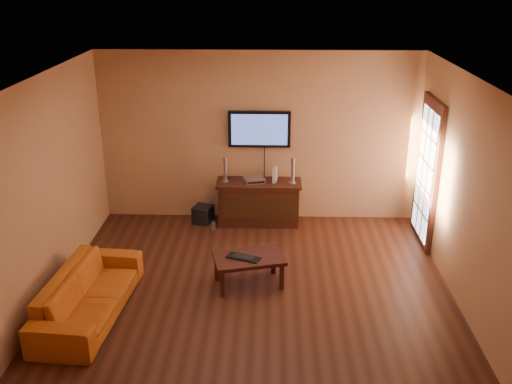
{
  "coord_description": "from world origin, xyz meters",
  "views": [
    {
      "loc": [
        0.21,
        -6.14,
        3.85
      ],
      "look_at": [
        0.0,
        0.8,
        1.1
      ],
      "focal_mm": 40.0,
      "sensor_mm": 36.0,
      "label": 1
    }
  ],
  "objects_px": {
    "game_console": "(275,175)",
    "bottle": "(213,226)",
    "subwoofer": "(203,214)",
    "sofa": "(88,287)",
    "speaker_left": "(225,171)",
    "media_console": "(259,202)",
    "television": "(259,129)",
    "keyboard": "(244,257)",
    "coffee_table": "(249,261)",
    "speaker_right": "(293,172)",
    "av_receiver": "(254,180)"
  },
  "relations": [
    {
      "from": "game_console",
      "to": "keyboard",
      "type": "xyz_separation_m",
      "value": [
        -0.39,
        -2.0,
        -0.4
      ]
    },
    {
      "from": "media_console",
      "to": "coffee_table",
      "type": "bearing_deg",
      "value": -92.39
    },
    {
      "from": "media_console",
      "to": "game_console",
      "type": "distance_m",
      "value": 0.52
    },
    {
      "from": "media_console",
      "to": "keyboard",
      "type": "relative_size",
      "value": 2.93
    },
    {
      "from": "media_console",
      "to": "bottle",
      "type": "height_order",
      "value": "media_console"
    },
    {
      "from": "av_receiver",
      "to": "keyboard",
      "type": "relative_size",
      "value": 0.69
    },
    {
      "from": "media_console",
      "to": "game_console",
      "type": "xyz_separation_m",
      "value": [
        0.25,
        0.03,
        0.46
      ]
    },
    {
      "from": "subwoofer",
      "to": "bottle",
      "type": "bearing_deg",
      "value": -41.0
    },
    {
      "from": "game_console",
      "to": "keyboard",
      "type": "height_order",
      "value": "game_console"
    },
    {
      "from": "game_console",
      "to": "subwoofer",
      "type": "xyz_separation_m",
      "value": [
        -1.15,
        -0.05,
        -0.67
      ]
    },
    {
      "from": "sofa",
      "to": "coffee_table",
      "type": "bearing_deg",
      "value": -63.92
    },
    {
      "from": "television",
      "to": "sofa",
      "type": "xyz_separation_m",
      "value": [
        -1.93,
        -2.87,
        -1.13
      ]
    },
    {
      "from": "keyboard",
      "to": "speaker_left",
      "type": "bearing_deg",
      "value": 101.0
    },
    {
      "from": "speaker_right",
      "to": "av_receiver",
      "type": "relative_size",
      "value": 1.3
    },
    {
      "from": "television",
      "to": "bottle",
      "type": "xyz_separation_m",
      "value": [
        -0.7,
        -0.57,
        -1.41
      ]
    },
    {
      "from": "game_console",
      "to": "bottle",
      "type": "bearing_deg",
      "value": -146.2
    },
    {
      "from": "subwoofer",
      "to": "bottle",
      "type": "relative_size",
      "value": 1.53
    },
    {
      "from": "coffee_table",
      "to": "keyboard",
      "type": "height_order",
      "value": "keyboard"
    },
    {
      "from": "sofa",
      "to": "speaker_right",
      "type": "bearing_deg",
      "value": -38.43
    },
    {
      "from": "speaker_left",
      "to": "keyboard",
      "type": "height_order",
      "value": "speaker_left"
    },
    {
      "from": "game_console",
      "to": "television",
      "type": "bearing_deg",
      "value": 154.91
    },
    {
      "from": "media_console",
      "to": "bottle",
      "type": "distance_m",
      "value": 0.83
    },
    {
      "from": "av_receiver",
      "to": "subwoofer",
      "type": "relative_size",
      "value": 1.12
    },
    {
      "from": "sofa",
      "to": "speaker_right",
      "type": "height_order",
      "value": "speaker_right"
    },
    {
      "from": "sofa",
      "to": "television",
      "type": "bearing_deg",
      "value": -29.36
    },
    {
      "from": "bottle",
      "to": "keyboard",
      "type": "height_order",
      "value": "keyboard"
    },
    {
      "from": "game_console",
      "to": "keyboard",
      "type": "bearing_deg",
      "value": -89.19
    },
    {
      "from": "keyboard",
      "to": "television",
      "type": "bearing_deg",
      "value": 86.2
    },
    {
      "from": "coffee_table",
      "to": "speaker_left",
      "type": "relative_size",
      "value": 2.53
    },
    {
      "from": "television",
      "to": "coffee_table",
      "type": "distance_m",
      "value": 2.44
    },
    {
      "from": "coffee_table",
      "to": "subwoofer",
      "type": "bearing_deg",
      "value": 113.22
    },
    {
      "from": "sofa",
      "to": "game_console",
      "type": "bearing_deg",
      "value": -34.5
    },
    {
      "from": "coffee_table",
      "to": "speaker_right",
      "type": "height_order",
      "value": "speaker_right"
    },
    {
      "from": "media_console",
      "to": "speaker_right",
      "type": "distance_m",
      "value": 0.75
    },
    {
      "from": "media_console",
      "to": "game_console",
      "type": "height_order",
      "value": "game_console"
    },
    {
      "from": "media_console",
      "to": "sofa",
      "type": "bearing_deg",
      "value": -126.01
    },
    {
      "from": "subwoofer",
      "to": "keyboard",
      "type": "distance_m",
      "value": 2.12
    },
    {
      "from": "speaker_left",
      "to": "subwoofer",
      "type": "relative_size",
      "value": 1.4
    },
    {
      "from": "game_console",
      "to": "bottle",
      "type": "xyz_separation_m",
      "value": [
        -0.95,
        -0.38,
        -0.73
      ]
    },
    {
      "from": "sofa",
      "to": "speaker_left",
      "type": "relative_size",
      "value": 4.83
    },
    {
      "from": "av_receiver",
      "to": "speaker_right",
      "type": "bearing_deg",
      "value": -17.0
    },
    {
      "from": "subwoofer",
      "to": "media_console",
      "type": "bearing_deg",
      "value": 19.57
    },
    {
      "from": "sofa",
      "to": "keyboard",
      "type": "bearing_deg",
      "value": -64.48
    },
    {
      "from": "television",
      "to": "coffee_table",
      "type": "height_order",
      "value": "television"
    },
    {
      "from": "subwoofer",
      "to": "bottle",
      "type": "height_order",
      "value": "subwoofer"
    },
    {
      "from": "coffee_table",
      "to": "av_receiver",
      "type": "relative_size",
      "value": 3.16
    },
    {
      "from": "speaker_left",
      "to": "television",
      "type": "bearing_deg",
      "value": 21.52
    },
    {
      "from": "sofa",
      "to": "speaker_left",
      "type": "height_order",
      "value": "speaker_left"
    },
    {
      "from": "sofa",
      "to": "game_console",
      "type": "relative_size",
      "value": 8.24
    },
    {
      "from": "sofa",
      "to": "game_console",
      "type": "xyz_separation_m",
      "value": [
        2.18,
        2.69,
        0.44
      ]
    }
  ]
}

